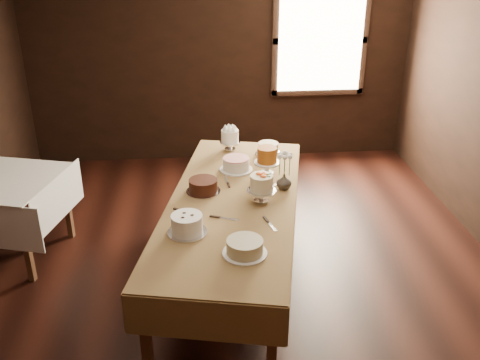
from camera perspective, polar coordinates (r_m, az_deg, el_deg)
name	(u,v)px	position (r m, az deg, el deg)	size (l,w,h in m)	color
floor	(242,283)	(5.06, 0.21, -10.75)	(5.00, 6.00, 0.01)	black
wall_back	(220,57)	(7.25, -2.07, 12.77)	(5.00, 0.02, 2.80)	black
window	(321,41)	(7.34, 8.45, 14.27)	(1.10, 0.05, 1.30)	#FFEABF
display_table	(233,207)	(4.66, -0.78, -2.81)	(1.61, 2.89, 0.85)	#452512
side_table	(4,188)	(5.58, -23.50, -0.81)	(1.19, 1.19, 0.82)	#452512
cake_meringue	(230,141)	(5.61, -1.07, 4.16)	(0.22, 0.22, 0.23)	silver
cake_speckled	(268,149)	(5.53, 2.98, 3.26)	(0.26, 0.26, 0.12)	silver
cake_lattice	(236,165)	(5.16, -0.41, 1.61)	(0.32, 0.32, 0.12)	white
cake_caramel	(267,162)	(5.06, 2.84, 1.86)	(0.25, 0.25, 0.28)	white
cake_chocolate	(203,186)	(4.75, -3.89, -0.65)	(0.34, 0.34, 0.12)	silver
cake_flowers	(261,190)	(4.56, 2.27, -1.04)	(0.25, 0.25, 0.26)	silver
cake_swirl	(187,225)	(4.13, -5.59, -4.71)	(0.34, 0.34, 0.15)	silver
cake_cream	(245,248)	(3.88, 0.51, -7.11)	(0.35, 0.35, 0.11)	white
cake_server_a	(229,219)	(4.34, -1.11, -4.09)	(0.24, 0.03, 0.01)	silver
cake_server_b	(272,227)	(4.24, 3.38, -4.91)	(0.24, 0.03, 0.01)	silver
cake_server_c	(227,180)	(4.98, -1.42, 0.03)	(0.24, 0.03, 0.01)	silver
cake_server_d	(275,184)	(4.90, 3.71, -0.47)	(0.24, 0.03, 0.01)	silver
cake_server_e	(190,214)	(4.43, -5.28, -3.55)	(0.24, 0.03, 0.01)	silver
flower_vase	(284,182)	(4.81, 4.64, -0.17)	(0.13, 0.13, 0.14)	#2D2823
flower_bouquet	(285,162)	(4.73, 4.72, 1.91)	(0.14, 0.14, 0.20)	white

